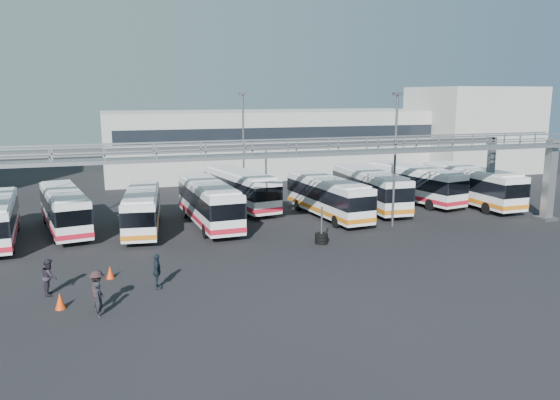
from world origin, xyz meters
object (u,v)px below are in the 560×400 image
object	(u,v)px
light_pole_mid	(395,153)
bus_6	(328,196)
light_pole_back	(243,140)
bus_7	(370,188)
bus_5	(240,188)
bus_9	(471,184)
pedestrian_a	(99,299)
bus_3	(142,209)
bus_4	(209,202)
cone_right	(110,272)
pedestrian_d	(157,271)
pedestrian_b	(49,277)
cone_left	(60,301)
tire_stack	(321,237)
bus_8	(412,183)
bus_2	(64,208)
pedestrian_c	(97,291)

from	to	relation	value
light_pole_mid	bus_6	xyz separation A→B (m)	(-3.58, 4.41, -3.90)
light_pole_back	bus_7	bearing A→B (deg)	-42.59
bus_5	bus_9	size ratio (longest dim) A/B	0.99
light_pole_back	pedestrian_a	xyz separation A→B (m)	(-13.68, -26.30, -4.89)
bus_3	pedestrian_a	size ratio (longest dim) A/B	6.25
bus_4	cone_right	distance (m)	13.12
pedestrian_d	bus_7	bearing A→B (deg)	-46.49
pedestrian_b	light_pole_mid	bearing A→B (deg)	-72.24
cone_left	tire_stack	xyz separation A→B (m)	(16.28, 6.84, 0.03)
bus_3	cone_right	world-z (taller)	bus_3
bus_8	bus_2	bearing A→B (deg)	171.62
tire_stack	bus_7	bearing A→B (deg)	47.94
bus_2	cone_left	world-z (taller)	bus_2
bus_5	cone_left	world-z (taller)	bus_5
bus_4	tire_stack	xyz separation A→B (m)	(6.28, -7.57, -1.46)
light_pole_back	pedestrian_d	size ratio (longest dim) A/B	5.42
bus_7	pedestrian_a	xyz separation A→B (m)	(-22.99, -17.74, -1.08)
bus_2	cone_right	world-z (taller)	bus_2
cone_left	tire_stack	bearing A→B (deg)	22.80
bus_2	bus_6	size ratio (longest dim) A/B	0.98
light_pole_mid	tire_stack	bearing A→B (deg)	-157.52
bus_5	pedestrian_c	size ratio (longest dim) A/B	5.79
pedestrian_a	pedestrian_d	distance (m)	4.10
bus_9	bus_2	bearing A→B (deg)	176.38
bus_7	pedestrian_a	bearing A→B (deg)	-139.85
bus_2	bus_5	distance (m)	14.99
bus_7	bus_4	bearing A→B (deg)	-170.41
cone_left	tire_stack	size ratio (longest dim) A/B	0.31
bus_2	cone_left	size ratio (longest dim) A/B	13.57
bus_2	pedestrian_a	bearing A→B (deg)	-92.16
bus_5	pedestrian_c	xyz separation A→B (m)	(-12.16, -20.74, -0.89)
pedestrian_b	cone_left	world-z (taller)	pedestrian_b
bus_7	bus_8	world-z (taller)	bus_7
bus_4	bus_7	world-z (taller)	bus_7
light_pole_mid	bus_3	world-z (taller)	light_pole_mid
bus_2	bus_3	distance (m)	5.74
bus_4	bus_5	size ratio (longest dim) A/B	0.99
bus_5	tire_stack	world-z (taller)	bus_5
bus_5	cone_right	world-z (taller)	bus_5
cone_left	bus_4	bearing A→B (deg)	55.26
bus_2	bus_8	size ratio (longest dim) A/B	0.93
bus_9	light_pole_back	bearing A→B (deg)	150.37
bus_2	bus_4	bearing A→B (deg)	-18.23
cone_left	pedestrian_a	bearing A→B (deg)	-39.80
bus_5	bus_6	bearing A→B (deg)	-53.97
light_pole_mid	bus_8	size ratio (longest dim) A/B	0.88
bus_5	bus_8	xyz separation A→B (m)	(16.08, -2.33, 0.02)
bus_7	light_pole_mid	bearing A→B (deg)	-99.01
light_pole_back	bus_2	distance (m)	18.72
light_pole_mid	bus_5	xyz separation A→B (m)	(-9.58, 10.18, -3.85)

